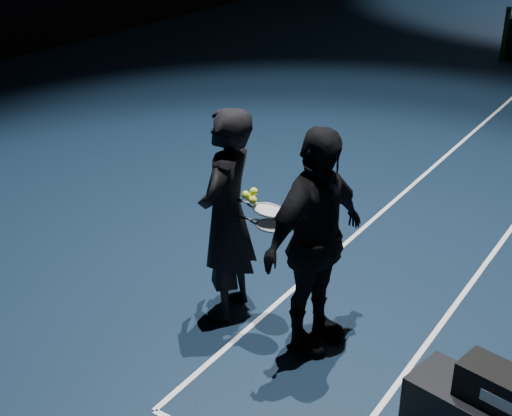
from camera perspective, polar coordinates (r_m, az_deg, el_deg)
The scene contains 8 objects.
net_post_left at distance 15.67m, azimuth 19.31°, elevation 12.95°, with size 0.10×0.10×1.10m, color black.
racket_bag at distance 5.09m, azimuth 19.54°, elevation -13.71°, with size 0.66×0.28×0.26m, color black.
bag_signature at distance 4.98m, azimuth 19.08°, elevation -14.64°, with size 0.31×0.00×0.09m, color white.
player_a at distance 6.05m, azimuth -2.36°, elevation -0.65°, with size 0.70×0.46×1.91m, color black.
player_b at distance 5.66m, azimuth 4.74°, elevation -2.71°, with size 1.12×0.47×1.91m, color black.
racket_lower at distance 5.82m, azimuth 1.28°, elevation -1.44°, with size 0.68×0.22×0.03m, color black, non-canonical shape.
racket_upper at distance 5.82m, azimuth 1.08°, elevation -0.19°, with size 0.68×0.22×0.03m, color black, non-canonical shape.
tennis_balls at distance 5.82m, azimuth -0.31°, elevation 0.93°, with size 0.12×0.10×0.12m, color #B6CE2B, non-canonical shape.
Camera 1 is at (-2.60, -14.89, 3.64)m, focal length 50.00 mm.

